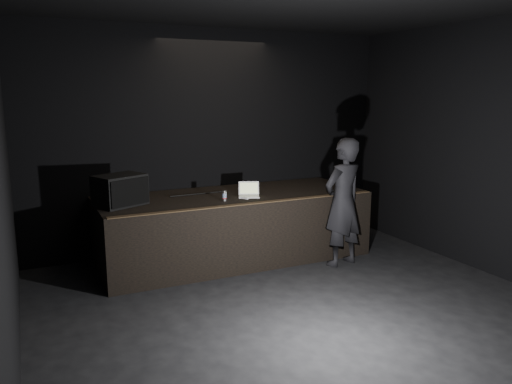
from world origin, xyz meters
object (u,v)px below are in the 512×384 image
Objects in this scene: person at (343,202)px; laptop at (249,193)px; stage_monitor at (120,190)px; stage_riser at (233,226)px; beer_can at (224,196)px.

laptop is at bearing -44.41° from person.
stage_monitor is 3.14m from person.
laptop is at bearing -30.32° from stage_monitor.
stage_riser is 27.31× the size of beer_can.
person is (3.00, -0.89, -0.27)m from stage_monitor.
stage_riser is at bearing -48.61° from person.
stage_riser is 0.62m from laptop.
stage_monitor reaches higher than laptop.
laptop is at bearing -56.16° from stage_riser.
stage_monitor reaches higher than beer_can.
stage_riser is at bearing 146.45° from laptop.
stage_riser is 1.69m from person.
stage_monitor is at bearing -29.68° from person.
stage_riser is at bearing 53.23° from beer_can.
stage_riser is 5.27× the size of stage_monitor.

